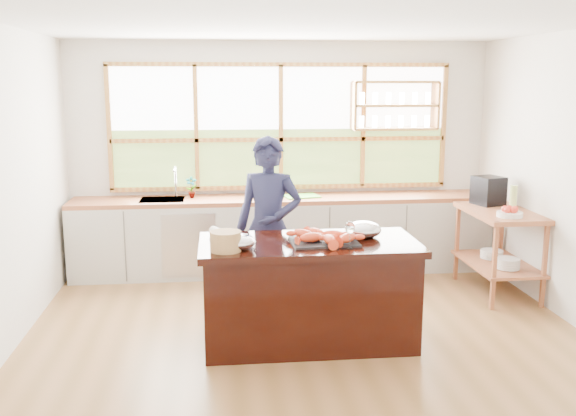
{
  "coord_description": "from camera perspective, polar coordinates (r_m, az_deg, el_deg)",
  "views": [
    {
      "loc": [
        -0.75,
        -5.42,
        2.23
      ],
      "look_at": [
        -0.14,
        0.15,
        1.12
      ],
      "focal_mm": 40.0,
      "sensor_mm": 36.0,
      "label": 1
    }
  ],
  "objects": [
    {
      "name": "ground_plane",
      "position": [
        5.91,
        1.54,
        -11.01
      ],
      "size": [
        5.0,
        5.0,
        0.0
      ],
      "primitive_type": "plane",
      "color": "olive"
    },
    {
      "name": "room_shell",
      "position": [
        6.0,
        1.19,
        6.6
      ],
      "size": [
        5.02,
        4.52,
        2.71
      ],
      "color": "beige",
      "rests_on": "ground_plane"
    },
    {
      "name": "back_counter",
      "position": [
        7.6,
        -0.55,
        -2.33
      ],
      "size": [
        4.9,
        0.63,
        0.9
      ],
      "color": "#B2B0A7",
      "rests_on": "ground_plane"
    },
    {
      "name": "right_shelf_unit",
      "position": [
        7.14,
        18.26,
        -2.55
      ],
      "size": [
        0.62,
        1.1,
        0.9
      ],
      "color": "#A65431",
      "rests_on": "ground_plane"
    },
    {
      "name": "island",
      "position": [
        5.56,
        1.84,
        -7.45
      ],
      "size": [
        1.85,
        0.9,
        0.9
      ],
      "color": "black",
      "rests_on": "ground_plane"
    },
    {
      "name": "cook",
      "position": [
        6.1,
        -1.71,
        -1.75
      ],
      "size": [
        0.73,
        0.59,
        1.73
      ],
      "primitive_type": "imported",
      "rotation": [
        0.0,
        0.0,
        -0.31
      ],
      "color": "#1A1C39",
      "rests_on": "ground_plane"
    },
    {
      "name": "potted_plant",
      "position": [
        7.52,
        -8.6,
        1.84
      ],
      "size": [
        0.14,
        0.1,
        0.25
      ],
      "primitive_type": "imported",
      "rotation": [
        0.0,
        0.0,
        0.06
      ],
      "color": "slate",
      "rests_on": "back_counter"
    },
    {
      "name": "cutting_board",
      "position": [
        7.54,
        1.19,
        1.07
      ],
      "size": [
        0.45,
        0.38,
        0.01
      ],
      "primitive_type": "cube",
      "rotation": [
        0.0,
        0.0,
        0.21
      ],
      "color": "green",
      "rests_on": "back_counter"
    },
    {
      "name": "espresso_machine",
      "position": [
        7.36,
        17.38,
        1.49
      ],
      "size": [
        0.35,
        0.36,
        0.31
      ],
      "primitive_type": "cube",
      "rotation": [
        0.0,
        0.0,
        0.3
      ],
      "color": "black",
      "rests_on": "right_shelf_unit"
    },
    {
      "name": "wine_bottle",
      "position": [
        6.94,
        19.38,
        0.72
      ],
      "size": [
        0.08,
        0.08,
        0.29
      ],
      "primitive_type": "cylinder",
      "rotation": [
        0.0,
        0.0,
        0.15
      ],
      "color": "#AFC96A",
      "rests_on": "right_shelf_unit"
    },
    {
      "name": "fruit_bowl",
      "position": [
        6.78,
        19.11,
        -0.4
      ],
      "size": [
        0.25,
        0.25,
        0.11
      ],
      "color": "silver",
      "rests_on": "right_shelf_unit"
    },
    {
      "name": "slate_board",
      "position": [
        5.39,
        3.22,
        -3.02
      ],
      "size": [
        0.57,
        0.42,
        0.02
      ],
      "primitive_type": "cube",
      "rotation": [
        0.0,
        0.0,
        0.04
      ],
      "color": "black",
      "rests_on": "island"
    },
    {
      "name": "lobster_pile",
      "position": [
        5.37,
        3.16,
        -2.54
      ],
      "size": [
        0.55,
        0.48,
        0.08
      ],
      "color": "#D95A20",
      "rests_on": "slate_board"
    },
    {
      "name": "mixing_bowl_left",
      "position": [
        5.2,
        -4.42,
        -3.01
      ],
      "size": [
        0.28,
        0.28,
        0.13
      ],
      "primitive_type": "ellipsoid",
      "color": "#B4B6BC",
      "rests_on": "island"
    },
    {
      "name": "mixing_bowl_right",
      "position": [
        5.61,
        6.74,
        -1.92
      ],
      "size": [
        0.31,
        0.31,
        0.15
      ],
      "primitive_type": "ellipsoid",
      "color": "#B4B6BC",
      "rests_on": "island"
    },
    {
      "name": "wine_glass",
      "position": [
        5.21,
        5.52,
        -1.85
      ],
      "size": [
        0.08,
        0.08,
        0.22
      ],
      "color": "silver",
      "rests_on": "island"
    },
    {
      "name": "wicker_basket",
      "position": [
        5.13,
        -5.56,
        -2.96
      ],
      "size": [
        0.25,
        0.25,
        0.16
      ],
      "primitive_type": "cylinder",
      "color": "tan",
      "rests_on": "island"
    },
    {
      "name": "parchment_roll",
      "position": [
        5.56,
        -6.01,
        -2.29
      ],
      "size": [
        0.2,
        0.3,
        0.08
      ],
      "primitive_type": "cylinder",
      "rotation": [
        1.57,
        0.0,
        0.46
      ],
      "color": "white",
      "rests_on": "island"
    }
  ]
}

